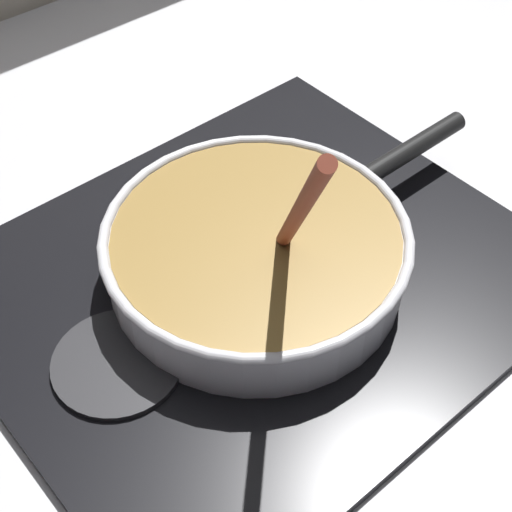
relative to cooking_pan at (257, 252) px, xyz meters
The scene contains 5 objects.
ground 0.14m from the cooking_pan, 83.74° to the right, with size 2.40×1.60×0.04m, color #B7B7BC.
hob_plate 0.04m from the cooking_pan, 169.72° to the left, with size 0.56×0.48×0.01m, color black.
burner_ring 0.03m from the cooking_pan, 169.72° to the left, with size 0.16×0.16×0.01m, color #592D0C.
spare_burner 0.17m from the cooking_pan, behind, with size 0.12×0.12×0.01m, color #262628.
cooking_pan is the anchor object (origin of this frame).
Camera 1 is at (-0.36, -0.28, 0.60)m, focal length 54.06 mm.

